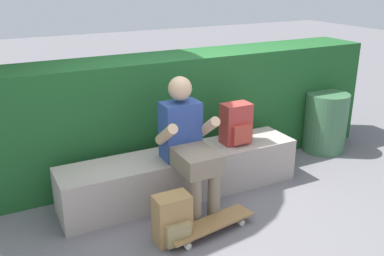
# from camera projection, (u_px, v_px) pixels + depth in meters

# --- Properties ---
(ground_plane) EXTENTS (24.00, 24.00, 0.00)m
(ground_plane) POSITION_uv_depth(u_px,v_px,m) (199.00, 209.00, 3.90)
(ground_plane) COLOR slate
(bench_main) EXTENTS (2.32, 0.48, 0.43)m
(bench_main) POSITION_uv_depth(u_px,v_px,m) (182.00, 174.00, 4.10)
(bench_main) COLOR #A69A91
(bench_main) RESTS_ON ground
(person_skater) EXTENTS (0.49, 0.62, 1.18)m
(person_skater) POSITION_uv_depth(u_px,v_px,m) (188.00, 141.00, 3.76)
(person_skater) COLOR #2D4793
(person_skater) RESTS_ON ground
(skateboard_near_person) EXTENTS (0.82, 0.32, 0.09)m
(skateboard_near_person) POSITION_uv_depth(u_px,v_px,m) (210.00, 225.00, 3.53)
(skateboard_near_person) COLOR olive
(skateboard_near_person) RESTS_ON ground
(backpack_on_bench) EXTENTS (0.28, 0.23, 0.40)m
(backpack_on_bench) POSITION_uv_depth(u_px,v_px,m) (236.00, 124.00, 4.21)
(backpack_on_bench) COLOR #B23833
(backpack_on_bench) RESTS_ON bench_main
(backpack_on_ground) EXTENTS (0.28, 0.23, 0.40)m
(backpack_on_ground) POSITION_uv_depth(u_px,v_px,m) (173.00, 220.00, 3.38)
(backpack_on_ground) COLOR #A37A47
(backpack_on_ground) RESTS_ON ground
(hedge_row) EXTENTS (5.63, 0.61, 1.22)m
(hedge_row) POSITION_uv_depth(u_px,v_px,m) (133.00, 118.00, 4.43)
(hedge_row) COLOR #1D5425
(hedge_row) RESTS_ON ground
(trash_bin) EXTENTS (0.49, 0.49, 0.70)m
(trash_bin) POSITION_uv_depth(u_px,v_px,m) (325.00, 122.00, 5.09)
(trash_bin) COLOR #3D6B47
(trash_bin) RESTS_ON ground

